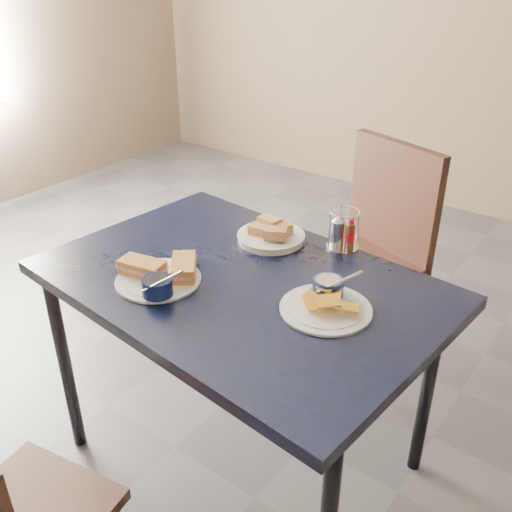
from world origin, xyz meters
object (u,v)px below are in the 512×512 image
Objects in this scene: dining_table at (241,296)px; bread_basket at (271,235)px; chair_far at (366,239)px; condiment_caddy at (342,232)px; plantain_plate at (327,299)px; sandwich_plate at (160,275)px.

bread_basket is at bearing 105.45° from dining_table.
condiment_caddy is (0.13, -0.47, 0.26)m from chair_far.
chair_far is 0.62m from bread_basket.
plantain_plate is at bearing 5.65° from dining_table.
bread_basket is (0.11, 0.43, -0.00)m from sandwich_plate.
plantain_plate is 0.37m from condiment_caddy.
chair_far is 7.07× the size of condiment_caddy.
bread_basket is (-0.07, 0.26, 0.09)m from dining_table.
chair_far reaches higher than condiment_caddy.
dining_table is 0.41m from condiment_caddy.
sandwich_plate is 0.44m from bread_basket.
bread_basket is 0.24m from condiment_caddy.
chair_far is (0.02, 0.84, -0.13)m from dining_table.
sandwich_plate is 2.19× the size of condiment_caddy.
dining_table is at bearing -74.55° from bread_basket.
chair_far is at bearing 88.71° from dining_table.
sandwich_plate is at bearing -101.19° from chair_far.
plantain_plate is at bearing -67.19° from condiment_caddy.
dining_table is at bearing -111.45° from condiment_caddy.
bread_basket is (-0.09, -0.57, 0.22)m from chair_far.
bread_basket is at bearing -154.71° from condiment_caddy.
sandwich_plate reaches higher than dining_table.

